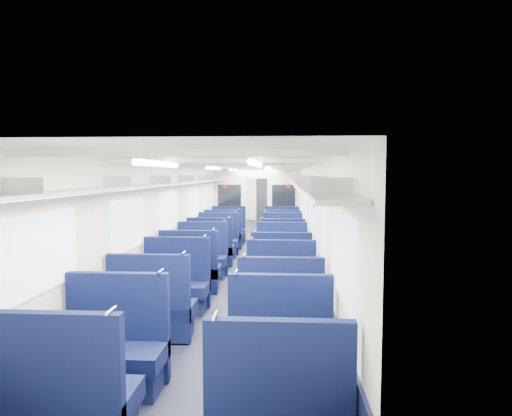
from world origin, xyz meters
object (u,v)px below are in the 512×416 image
(seat_14, at_px, (218,243))
(seat_15, at_px, (282,243))
(seat_6, at_px, (175,288))
(seat_19, at_px, (282,232))
(seat_9, at_px, (281,275))
(seat_17, at_px, (282,237))
(seat_5, at_px, (281,317))
(seat_3, at_px, (280,356))
(seat_11, at_px, (282,260))
(seat_13, at_px, (282,252))
(bulkhead, at_px, (257,202))
(seat_18, at_px, (228,232))
(seat_0, at_px, (64,405))
(seat_16, at_px, (224,237))
(seat_4, at_px, (153,312))
(seat_12, at_px, (211,250))
(seat_10, at_px, (202,260))
(seat_7, at_px, (281,293))
(end_door, at_px, (264,199))
(seat_8, at_px, (190,272))

(seat_14, height_order, seat_15, same)
(seat_6, distance_m, seat_19, 6.91)
(seat_9, height_order, seat_17, same)
(seat_5, xyz_separation_m, seat_15, (0.00, 5.87, 0.00))
(seat_3, bearing_deg, seat_17, 90.00)
(seat_11, bearing_deg, seat_13, 90.00)
(bulkhead, bearing_deg, seat_18, -136.93)
(seat_0, xyz_separation_m, seat_14, (0.00, 8.03, 0.00))
(seat_14, height_order, seat_17, same)
(seat_16, bearing_deg, seat_4, -90.00)
(seat_12, relative_size, seat_15, 1.00)
(seat_12, relative_size, seat_13, 1.00)
(seat_4, height_order, seat_17, same)
(seat_0, relative_size, seat_12, 1.00)
(seat_12, relative_size, seat_19, 1.00)
(seat_0, bearing_deg, seat_9, 69.63)
(seat_5, relative_size, seat_10, 1.00)
(seat_14, bearing_deg, bulkhead, 74.29)
(seat_11, height_order, seat_14, same)
(seat_14, distance_m, seat_16, 1.13)
(seat_3, relative_size, seat_6, 1.00)
(seat_0, height_order, seat_14, same)
(seat_6, height_order, seat_9, same)
(seat_0, distance_m, seat_6, 3.52)
(seat_4, bearing_deg, seat_3, -37.88)
(seat_5, xyz_separation_m, seat_11, (0.00, 3.58, 0.00))
(seat_6, relative_size, seat_15, 1.00)
(seat_7, xyz_separation_m, seat_19, (0.00, 6.92, 0.00))
(end_door, bearing_deg, bulkhead, -90.00)
(seat_6, xyz_separation_m, seat_10, (0.00, 2.25, 0.00))
(seat_0, bearing_deg, seat_18, 90.00)
(seat_0, bearing_deg, seat_16, 90.00)
(seat_8, height_order, seat_14, same)
(seat_6, bearing_deg, seat_10, 90.00)
(seat_11, height_order, seat_13, same)
(seat_4, relative_size, seat_18, 1.00)
(seat_10, distance_m, seat_15, 2.85)
(seat_0, bearing_deg, seat_11, 74.02)
(seat_0, distance_m, seat_5, 2.77)
(seat_10, bearing_deg, seat_13, 31.04)
(seat_10, xyz_separation_m, seat_12, (0.00, 1.17, 0.00))
(seat_15, bearing_deg, seat_8, -115.68)
(bulkhead, height_order, seat_19, bulkhead)
(seat_14, height_order, seat_18, same)
(seat_16, bearing_deg, end_door, 84.08)
(seat_5, height_order, seat_19, same)
(seat_13, relative_size, seat_15, 1.00)
(seat_15, distance_m, seat_16, 1.98)
(seat_9, xyz_separation_m, seat_16, (-1.66, 4.69, 0.00))
(end_door, height_order, seat_12, end_door)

